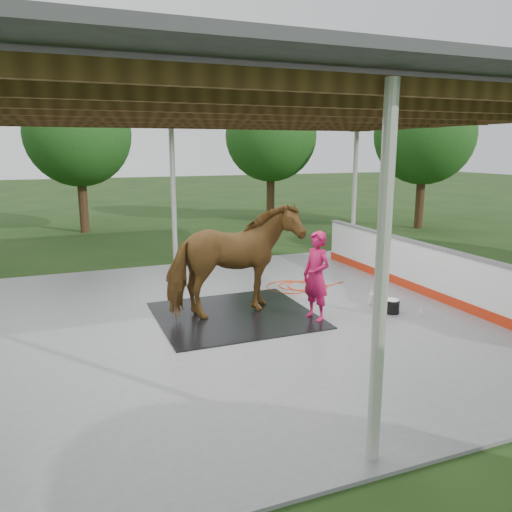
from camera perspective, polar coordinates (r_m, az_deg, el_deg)
name	(u,v)px	position (r m, az deg, el deg)	size (l,w,h in m)	color
ground	(230,321)	(9.70, -2.95, -7.48)	(100.00, 100.00, 0.00)	#1E3814
concrete_slab	(230,320)	(9.69, -2.95, -7.34)	(12.00, 10.00, 0.05)	slate
pavilion_structure	(228,108)	(9.16, -3.24, 16.57)	(12.60, 10.60, 4.05)	beige
dasher_board	(425,270)	(11.77, 18.74, -1.58)	(0.16, 8.00, 1.15)	red
tree_belt	(228,121)	(10.09, -3.23, 15.16)	(28.00, 28.00, 5.80)	#382314
rubber_mat	(235,315)	(9.87, -2.41, -6.75)	(2.98, 2.79, 0.02)	black
horse	(235,261)	(9.57, -2.47, -0.54)	(1.17, 2.57, 2.17)	brown
handler	(316,276)	(9.50, 6.92, -2.28)	(0.62, 0.41, 1.71)	#B7134A
wash_bucket	(392,306)	(10.33, 15.24, -5.53)	(0.30, 0.30, 0.28)	black
soap_bottle_a	(371,297)	(10.77, 13.05, -4.57)	(0.13, 0.13, 0.33)	silver
soap_bottle_b	(421,312)	(10.34, 18.30, -6.08)	(0.07, 0.08, 0.16)	#338CD8
hose_coil	(297,286)	(11.89, 4.73, -3.47)	(1.97, 1.11, 0.02)	#C73B0E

